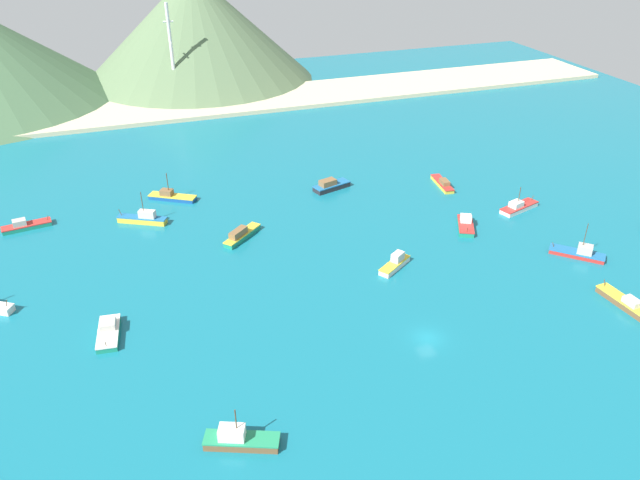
# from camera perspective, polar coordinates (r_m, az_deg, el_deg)

# --- Properties ---
(ground) EXTENTS (260.00, 280.00, 0.50)m
(ground) POSITION_cam_1_polar(r_m,az_deg,el_deg) (114.51, 2.96, -0.26)
(ground) COLOR #146B7F
(fishing_boat_0) EXTENTS (5.95, 8.00, 2.39)m
(fishing_boat_0) POSITION_cam_1_polar(r_m,az_deg,el_deg) (121.73, 13.37, 1.40)
(fishing_boat_0) COLOR #198466
(fishing_boat_0) RESTS_ON ground
(fishing_boat_1) EXTENTS (2.99, 9.97, 2.19)m
(fishing_boat_1) POSITION_cam_1_polar(r_m,az_deg,el_deg) (107.90, 26.49, -5.22)
(fishing_boat_1) COLOR brown
(fishing_boat_1) RESTS_ON ground
(fishing_boat_3) EXTENTS (9.56, 5.23, 5.24)m
(fishing_boat_3) POSITION_cam_1_polar(r_m,az_deg,el_deg) (131.72, 17.96, 2.95)
(fishing_boat_3) COLOR silver
(fishing_boat_3) RESTS_ON ground
(fishing_boat_4) EXTENTS (8.87, 5.11, 2.41)m
(fishing_boat_4) POSITION_cam_1_polar(r_m,az_deg,el_deg) (134.37, 0.99, 5.09)
(fishing_boat_4) COLOR #232328
(fishing_boat_4) RESTS_ON ground
(fishing_boat_5) EXTENTS (7.24, 5.74, 2.60)m
(fishing_boat_5) POSITION_cam_1_polar(r_m,az_deg,el_deg) (106.89, 7.01, -2.15)
(fishing_boat_5) COLOR silver
(fishing_boat_5) RESTS_ON ground
(fishing_boat_6) EXTENTS (8.57, 8.47, 6.74)m
(fishing_boat_6) POSITION_cam_1_polar(r_m,az_deg,el_deg) (118.67, 22.91, -1.08)
(fishing_boat_6) COLOR red
(fishing_boat_6) RESTS_ON ground
(fishing_boat_7) EXTENTS (9.20, 5.66, 5.61)m
(fishing_boat_7) POSITION_cam_1_polar(r_m,az_deg,el_deg) (76.27, -7.51, -17.86)
(fishing_boat_7) COLOR brown
(fishing_boat_7) RESTS_ON ground
(fishing_boat_8) EXTENTS (3.88, 8.28, 1.97)m
(fishing_boat_8) POSITION_cam_1_polar(r_m,az_deg,el_deg) (96.04, -19.05, -8.04)
(fishing_boat_8) COLOR #198466
(fishing_boat_8) RESTS_ON ground
(fishing_boat_9) EXTENTS (9.90, 7.35, 6.00)m
(fishing_boat_9) POSITION_cam_1_polar(r_m,az_deg,el_deg) (133.58, -13.63, 3.96)
(fishing_boat_9) COLOR #14478C
(fishing_boat_9) RESTS_ON ground
(fishing_boat_12) EXTENTS (3.19, 9.24, 1.85)m
(fishing_boat_12) POSITION_cam_1_polar(r_m,az_deg,el_deg) (138.59, 11.32, 5.18)
(fishing_boat_12) COLOR gold
(fishing_boat_12) RESTS_ON ground
(fishing_boat_13) EXTENTS (9.23, 3.77, 2.09)m
(fishing_boat_13) POSITION_cam_1_polar(r_m,az_deg,el_deg) (131.34, -25.70, 1.23)
(fishing_boat_13) COLOR #198466
(fishing_boat_13) RESTS_ON ground
(fishing_boat_14) EXTENTS (8.38, 7.77, 2.32)m
(fishing_boat_14) POSITION_cam_1_polar(r_m,az_deg,el_deg) (115.71, -7.33, 0.49)
(fishing_boat_14) COLOR #198466
(fishing_boat_14) RESTS_ON ground
(fishing_boat_15) EXTENTS (9.58, 6.39, 6.68)m
(fishing_boat_15) POSITION_cam_1_polar(r_m,az_deg,el_deg) (125.23, -16.10, 1.94)
(fishing_boat_15) COLOR gold
(fishing_boat_15) RESTS_ON ground
(beach_strip) EXTENTS (247.00, 25.04, 1.20)m
(beach_strip) POSITION_cam_1_polar(r_m,az_deg,el_deg) (194.73, -7.22, 12.70)
(beach_strip) COLOR beige
(beach_strip) RESTS_ON ground
(hill_central) EXTENTS (77.46, 77.46, 35.03)m
(hill_central) POSITION_cam_1_polar(r_m,az_deg,el_deg) (219.62, -11.50, 18.86)
(hill_central) COLOR #56704C
(hill_central) RESTS_ON ground
(radio_tower) EXTENTS (2.91, 2.33, 29.15)m
(radio_tower) POSITION_cam_1_polar(r_m,az_deg,el_deg) (194.85, -13.60, 16.50)
(radio_tower) COLOR silver
(radio_tower) RESTS_ON ground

